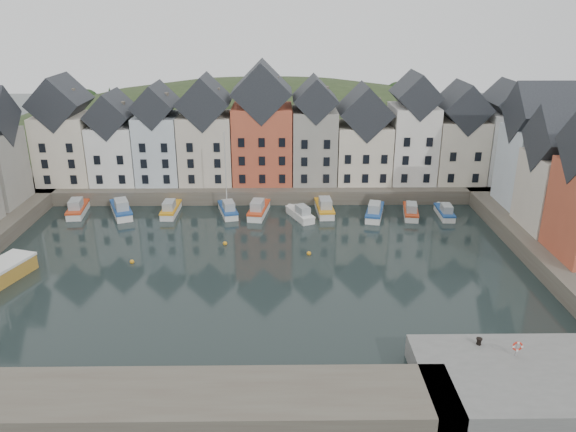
{
  "coord_description": "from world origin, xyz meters",
  "views": [
    {
      "loc": [
        2.8,
        -54.23,
        27.33
      ],
      "look_at": [
        3.59,
        6.0,
        4.43
      ],
      "focal_mm": 35.0,
      "sensor_mm": 36.0,
      "label": 1
    }
  ],
  "objects_px": {
    "boat_a": "(78,209)",
    "life_ring_post": "(517,347)",
    "mooring_bollard": "(479,341)",
    "boat_d": "(228,209)"
  },
  "relations": [
    {
      "from": "boat_a",
      "to": "mooring_bollard",
      "type": "xyz_separation_m",
      "value": [
        43.74,
        -35.42,
        1.55
      ]
    },
    {
      "from": "boat_a",
      "to": "mooring_bollard",
      "type": "bearing_deg",
      "value": -45.74
    },
    {
      "from": "boat_a",
      "to": "life_ring_post",
      "type": "xyz_separation_m",
      "value": [
        46.06,
        -37.02,
        2.1
      ]
    },
    {
      "from": "mooring_bollard",
      "to": "boat_a",
      "type": "bearing_deg",
      "value": 141.0
    },
    {
      "from": "boat_a",
      "to": "boat_d",
      "type": "height_order",
      "value": "boat_d"
    },
    {
      "from": "boat_a",
      "to": "mooring_bollard",
      "type": "relative_size",
      "value": 12.25
    },
    {
      "from": "mooring_bollard",
      "to": "life_ring_post",
      "type": "bearing_deg",
      "value": -34.57
    },
    {
      "from": "mooring_bollard",
      "to": "life_ring_post",
      "type": "xyz_separation_m",
      "value": [
        2.33,
        -1.6,
        0.55
      ]
    },
    {
      "from": "boat_a",
      "to": "life_ring_post",
      "type": "bearing_deg",
      "value": -45.53
    },
    {
      "from": "boat_d",
      "to": "life_ring_post",
      "type": "height_order",
      "value": "boat_d"
    }
  ]
}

